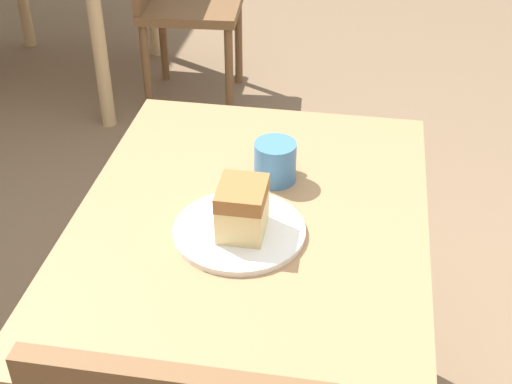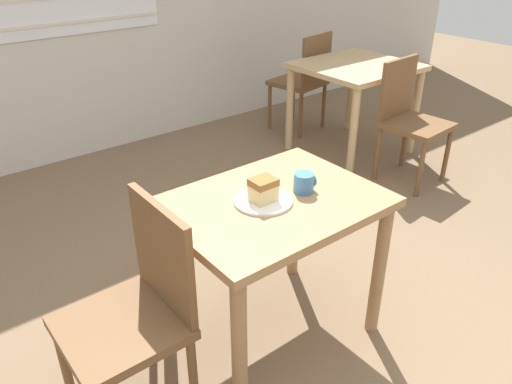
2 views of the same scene
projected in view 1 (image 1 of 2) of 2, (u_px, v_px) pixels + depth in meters
The scene contains 4 objects.
dining_table_near at pixel (250, 270), 1.43m from camera, with size 0.89×0.67×0.73m.
plate at pixel (239, 231), 1.32m from camera, with size 0.25×0.25×0.01m.
cake_slice at pixel (242, 209), 1.28m from camera, with size 0.10×0.09×0.10m.
coffee_mug at pixel (275, 161), 1.45m from camera, with size 0.09×0.09×0.09m.
Camera 1 is at (-1.11, 0.23, 1.55)m, focal length 50.00 mm.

